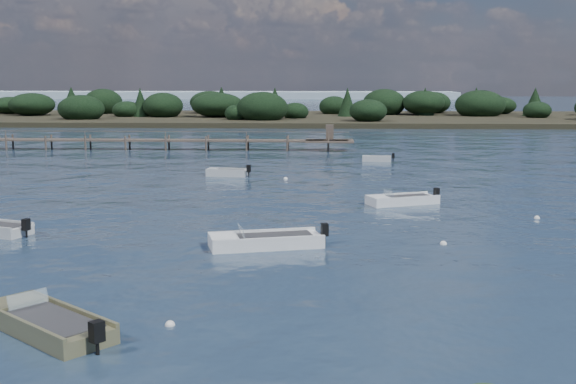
{
  "coord_description": "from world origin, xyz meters",
  "views": [
    {
      "loc": [
        3.16,
        -27.59,
        7.67
      ],
      "look_at": [
        1.22,
        14.0,
        1.0
      ],
      "focal_mm": 45.0,
      "sensor_mm": 36.0,
      "label": 1
    }
  ],
  "objects_px": {
    "tender_far_grey_b": "(377,160)",
    "jetty": "(88,140)",
    "dinghy_mid_white_a": "(265,243)",
    "tender_far_white": "(227,174)",
    "dinghy_mid_white_b": "(402,201)",
    "dinghy_near_olive": "(47,326)"
  },
  "relations": [
    {
      "from": "dinghy_mid_white_b",
      "to": "jetty",
      "type": "xyz_separation_m",
      "value": [
        -29.84,
        32.03,
        0.83
      ]
    },
    {
      "from": "tender_far_white",
      "to": "tender_far_grey_b",
      "type": "xyz_separation_m",
      "value": [
        12.42,
        10.51,
        -0.03
      ]
    },
    {
      "from": "tender_far_white",
      "to": "dinghy_mid_white_a",
      "type": "height_order",
      "value": "dinghy_mid_white_a"
    },
    {
      "from": "dinghy_mid_white_b",
      "to": "dinghy_mid_white_a",
      "type": "xyz_separation_m",
      "value": [
        -7.47,
        -11.55,
        0.02
      ]
    },
    {
      "from": "tender_far_white",
      "to": "dinghy_mid_white_a",
      "type": "bearing_deg",
      "value": -78.35
    },
    {
      "from": "dinghy_near_olive",
      "to": "dinghy_mid_white_b",
      "type": "relative_size",
      "value": 1.07
    },
    {
      "from": "tender_far_grey_b",
      "to": "jetty",
      "type": "xyz_separation_m",
      "value": [
        -29.97,
        9.65,
        0.84
      ]
    },
    {
      "from": "jetty",
      "to": "dinghy_mid_white_b",
      "type": "bearing_deg",
      "value": -47.03
    },
    {
      "from": "tender_far_white",
      "to": "tender_far_grey_b",
      "type": "distance_m",
      "value": 16.27
    },
    {
      "from": "dinghy_near_olive",
      "to": "tender_far_white",
      "type": "relative_size",
      "value": 1.42
    },
    {
      "from": "tender_far_white",
      "to": "dinghy_mid_white_a",
      "type": "relative_size",
      "value": 0.63
    },
    {
      "from": "tender_far_grey_b",
      "to": "jetty",
      "type": "relative_size",
      "value": 0.05
    },
    {
      "from": "dinghy_mid_white_b",
      "to": "jetty",
      "type": "bearing_deg",
      "value": 132.97
    },
    {
      "from": "dinghy_mid_white_a",
      "to": "jetty",
      "type": "relative_size",
      "value": 0.09
    },
    {
      "from": "tender_far_white",
      "to": "tender_far_grey_b",
      "type": "height_order",
      "value": "tender_far_white"
    },
    {
      "from": "tender_far_grey_b",
      "to": "dinghy_mid_white_a",
      "type": "relative_size",
      "value": 0.53
    },
    {
      "from": "dinghy_near_olive",
      "to": "dinghy_mid_white_b",
      "type": "distance_m",
      "value": 26.49
    },
    {
      "from": "tender_far_grey_b",
      "to": "dinghy_mid_white_b",
      "type": "bearing_deg",
      "value": -90.33
    },
    {
      "from": "tender_far_grey_b",
      "to": "dinghy_mid_white_a",
      "type": "height_order",
      "value": "dinghy_mid_white_a"
    },
    {
      "from": "tender_far_grey_b",
      "to": "dinghy_mid_white_b",
      "type": "distance_m",
      "value": 22.38
    },
    {
      "from": "tender_far_grey_b",
      "to": "jetty",
      "type": "bearing_deg",
      "value": 162.15
    },
    {
      "from": "dinghy_mid_white_a",
      "to": "dinghy_near_olive",
      "type": "bearing_deg",
      "value": -116.92
    }
  ]
}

